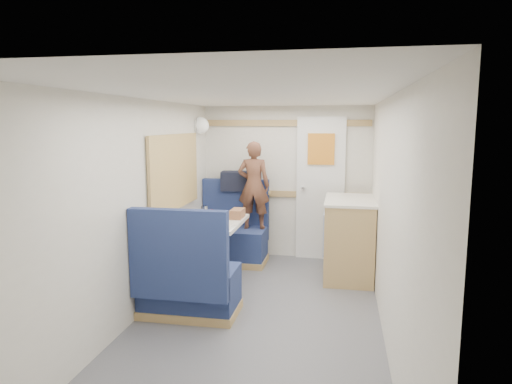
% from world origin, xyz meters
% --- Properties ---
extents(floor, '(4.50, 4.50, 0.00)m').
position_xyz_m(floor, '(0.00, 0.00, 0.00)').
color(floor, '#515156').
rests_on(floor, ground).
extents(ceiling, '(4.50, 4.50, 0.00)m').
position_xyz_m(ceiling, '(0.00, 0.00, 2.00)').
color(ceiling, silver).
rests_on(ceiling, wall_back).
extents(wall_back, '(2.20, 0.02, 2.00)m').
position_xyz_m(wall_back, '(0.00, 2.25, 1.00)').
color(wall_back, silver).
rests_on(wall_back, floor).
extents(wall_left, '(0.02, 4.50, 2.00)m').
position_xyz_m(wall_left, '(-1.10, 0.00, 1.00)').
color(wall_left, silver).
rests_on(wall_left, floor).
extents(wall_right, '(0.02, 4.50, 2.00)m').
position_xyz_m(wall_right, '(1.10, 0.00, 1.00)').
color(wall_right, silver).
rests_on(wall_right, floor).
extents(oak_trim_low, '(2.15, 0.02, 0.08)m').
position_xyz_m(oak_trim_low, '(0.00, 2.23, 0.85)').
color(oak_trim_low, tan).
rests_on(oak_trim_low, wall_back).
extents(oak_trim_high, '(2.15, 0.02, 0.08)m').
position_xyz_m(oak_trim_high, '(0.00, 2.23, 1.78)').
color(oak_trim_high, tan).
rests_on(oak_trim_high, wall_back).
extents(side_window, '(0.04, 1.30, 0.72)m').
position_xyz_m(side_window, '(-1.08, 1.00, 1.25)').
color(side_window, '#A2AB91').
rests_on(side_window, wall_left).
extents(rear_door, '(0.62, 0.12, 1.86)m').
position_xyz_m(rear_door, '(0.45, 2.22, 0.97)').
color(rear_door, white).
rests_on(rear_door, wall_back).
extents(dinette_table, '(0.62, 0.92, 0.72)m').
position_xyz_m(dinette_table, '(-0.65, 1.00, 0.57)').
color(dinette_table, white).
rests_on(dinette_table, floor).
extents(bench_far, '(0.90, 0.59, 1.05)m').
position_xyz_m(bench_far, '(-0.65, 1.86, 0.30)').
color(bench_far, navy).
rests_on(bench_far, floor).
extents(bench_near, '(0.90, 0.59, 1.05)m').
position_xyz_m(bench_near, '(-0.65, 0.14, 0.30)').
color(bench_near, navy).
rests_on(bench_near, floor).
extents(ledge, '(0.90, 0.14, 0.04)m').
position_xyz_m(ledge, '(-0.65, 2.12, 0.88)').
color(ledge, tan).
rests_on(ledge, bench_far).
extents(dome_light, '(0.20, 0.20, 0.20)m').
position_xyz_m(dome_light, '(-1.04, 1.85, 1.75)').
color(dome_light, white).
rests_on(dome_light, wall_left).
extents(galley_counter, '(0.57, 0.92, 0.92)m').
position_xyz_m(galley_counter, '(0.82, 1.55, 0.47)').
color(galley_counter, tan).
rests_on(galley_counter, floor).
extents(person, '(0.42, 0.28, 1.11)m').
position_xyz_m(person, '(-0.37, 1.88, 1.00)').
color(person, brown).
rests_on(person, bench_far).
extents(duffel_bag, '(0.54, 0.30, 0.25)m').
position_xyz_m(duffel_bag, '(-0.58, 2.12, 1.02)').
color(duffel_bag, black).
rests_on(duffel_bag, ledge).
extents(tray, '(0.29, 0.36, 0.02)m').
position_xyz_m(tray, '(-0.50, 0.65, 0.73)').
color(tray, white).
rests_on(tray, dinette_table).
extents(orange_fruit, '(0.08, 0.08, 0.08)m').
position_xyz_m(orange_fruit, '(-0.48, 0.81, 0.78)').
color(orange_fruit, '#E1510A').
rests_on(orange_fruit, tray).
extents(cheese_block, '(0.10, 0.08, 0.03)m').
position_xyz_m(cheese_block, '(-0.58, 0.71, 0.75)').
color(cheese_block, '#F4E48D').
rests_on(cheese_block, tray).
extents(wine_glass, '(0.08, 0.08, 0.17)m').
position_xyz_m(wine_glass, '(-0.61, 0.81, 0.84)').
color(wine_glass, white).
rests_on(wine_glass, dinette_table).
extents(tumbler_left, '(0.07, 0.07, 0.11)m').
position_xyz_m(tumbler_left, '(-0.78, 0.62, 0.77)').
color(tumbler_left, white).
rests_on(tumbler_left, dinette_table).
extents(tumbler_mid, '(0.07, 0.07, 0.12)m').
position_xyz_m(tumbler_mid, '(-0.82, 1.25, 0.78)').
color(tumbler_mid, silver).
rests_on(tumbler_mid, dinette_table).
extents(beer_glass, '(0.06, 0.06, 0.10)m').
position_xyz_m(beer_glass, '(-0.43, 1.19, 0.77)').
color(beer_glass, '#935A15').
rests_on(beer_glass, dinette_table).
extents(pepper_grinder, '(0.04, 0.04, 0.10)m').
position_xyz_m(pepper_grinder, '(-0.72, 1.00, 0.77)').
color(pepper_grinder, black).
rests_on(pepper_grinder, dinette_table).
extents(bread_loaf, '(0.13, 0.24, 0.10)m').
position_xyz_m(bread_loaf, '(-0.43, 1.20, 0.77)').
color(bread_loaf, brown).
rests_on(bread_loaf, dinette_table).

